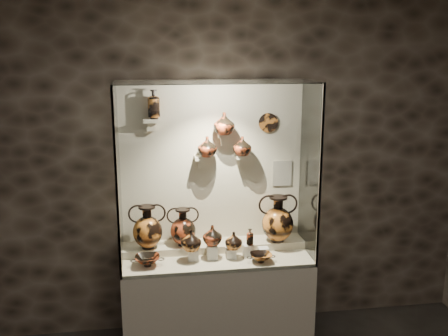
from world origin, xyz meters
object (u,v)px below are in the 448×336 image
at_px(kylix_left, 147,260).
at_px(ovoid_vase_a, 207,147).
at_px(ovoid_vase_c, 242,146).
at_px(jug_b, 212,235).
at_px(amphora_left, 147,227).
at_px(amphora_mid, 183,227).
at_px(kylix_right, 261,257).
at_px(lekythos_small, 250,236).
at_px(jug_c, 234,241).
at_px(ovoid_vase_b, 224,123).
at_px(jug_a, 191,240).
at_px(amphora_right, 278,219).
at_px(lekythos_tall, 154,102).

relative_size(kylix_left, ovoid_vase_a, 1.51).
bearing_deg(ovoid_vase_c, jug_b, -142.04).
relative_size(amphora_left, jug_b, 2.21).
distance_m(amphora_mid, kylix_right, 0.76).
height_order(lekythos_small, ovoid_vase_a, ovoid_vase_a).
relative_size(amphora_left, jug_c, 2.50).
bearing_deg(ovoid_vase_a, lekythos_small, -58.91).
bearing_deg(lekythos_small, amphora_left, 160.55).
bearing_deg(ovoid_vase_b, amphora_mid, 169.55).
relative_size(jug_c, ovoid_vase_c, 0.92).
height_order(lekythos_small, kylix_left, lekythos_small).
xyz_separation_m(ovoid_vase_b, ovoid_vase_c, (0.17, 0.01, -0.21)).
xyz_separation_m(jug_b, ovoid_vase_a, (-0.01, 0.24, 0.76)).
distance_m(jug_c, ovoid_vase_c, 0.86).
relative_size(jug_c, kylix_right, 0.66).
xyz_separation_m(jug_a, jug_b, (0.19, 0.03, 0.03)).
bearing_deg(amphora_left, ovoid_vase_a, -16.98).
height_order(amphora_left, kylix_right, amphora_left).
bearing_deg(amphora_left, jug_b, -40.58).
bearing_deg(ovoid_vase_a, amphora_right, -29.25).
bearing_deg(jug_b, amphora_right, -3.94).
relative_size(amphora_right, ovoid_vase_c, 2.53).
relative_size(lekythos_small, kylix_left, 0.62).
height_order(amphora_left, jug_a, amphora_left).
relative_size(kylix_right, lekythos_tall, 0.85).
relative_size(lekythos_tall, ovoid_vase_b, 1.45).
bearing_deg(amphora_right, lekythos_small, -146.73).
bearing_deg(kylix_left, jug_a, -10.40).
bearing_deg(ovoid_vase_c, jug_c, -114.30).
height_order(jug_a, ovoid_vase_a, ovoid_vase_a).
bearing_deg(amphora_mid, ovoid_vase_a, 12.05).
relative_size(kylix_right, ovoid_vase_c, 1.39).
distance_m(amphora_left, amphora_right, 1.21).
relative_size(jug_b, jug_c, 1.13).
xyz_separation_m(kylix_right, ovoid_vase_c, (-0.10, 0.39, 0.93)).
height_order(kylix_left, ovoid_vase_c, ovoid_vase_c).
height_order(lekythos_tall, ovoid_vase_c, lekythos_tall).
bearing_deg(amphora_left, kylix_right, -41.93).
relative_size(amphora_mid, lekythos_small, 2.06).
xyz_separation_m(kylix_left, kylix_right, (0.99, -0.07, -0.01)).
bearing_deg(jug_c, lekythos_tall, 159.62).
bearing_deg(kylix_right, amphora_left, 178.36).
height_order(amphora_right, kylix_right, amphora_right).
distance_m(jug_c, lekythos_small, 0.15).
bearing_deg(kylix_right, lekythos_small, 139.91).
distance_m(jug_b, ovoid_vase_a, 0.80).
bearing_deg(amphora_right, ovoid_vase_a, 174.81).
height_order(amphora_mid, jug_a, amphora_mid).
relative_size(kylix_left, kylix_right, 1.13).
bearing_deg(ovoid_vase_a, jug_b, -108.37).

